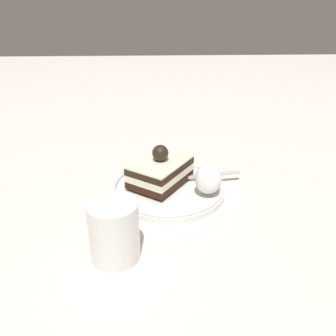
# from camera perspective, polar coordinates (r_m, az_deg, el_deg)

# --- Properties ---
(ground_plane) EXTENTS (2.40, 2.40, 0.00)m
(ground_plane) POSITION_cam_1_polar(r_m,az_deg,el_deg) (0.65, 1.70, -2.66)
(ground_plane) COLOR silver
(dessert_plate) EXTENTS (0.19, 0.19, 0.02)m
(dessert_plate) POSITION_cam_1_polar(r_m,az_deg,el_deg) (0.62, 0.00, -3.07)
(dessert_plate) COLOR silver
(dessert_plate) RESTS_ON ground_plane
(cake_slice) EXTENTS (0.12, 0.12, 0.07)m
(cake_slice) POSITION_cam_1_polar(r_m,az_deg,el_deg) (0.62, -1.21, -0.31)
(cake_slice) COLOR black
(cake_slice) RESTS_ON dessert_plate
(whipped_cream_dollop) EXTENTS (0.04, 0.04, 0.05)m
(whipped_cream_dollop) POSITION_cam_1_polar(r_m,az_deg,el_deg) (0.59, 6.12, -1.67)
(whipped_cream_dollop) COLOR white
(whipped_cream_dollop) RESTS_ON dessert_plate
(fork) EXTENTS (0.02, 0.11, 0.00)m
(fork) POSITION_cam_1_polar(r_m,az_deg,el_deg) (0.65, 5.80, -1.03)
(fork) COLOR silver
(fork) RESTS_ON dessert_plate
(drink_glass_near) EXTENTS (0.06, 0.06, 0.08)m
(drink_glass_near) POSITION_cam_1_polar(r_m,az_deg,el_deg) (0.48, -8.17, -9.89)
(drink_glass_near) COLOR white
(drink_glass_near) RESTS_ON ground_plane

